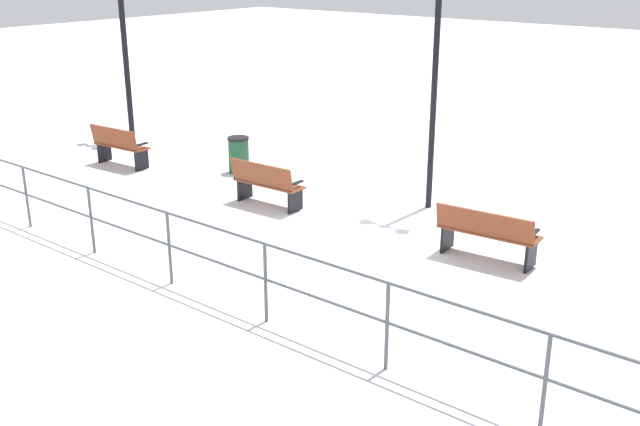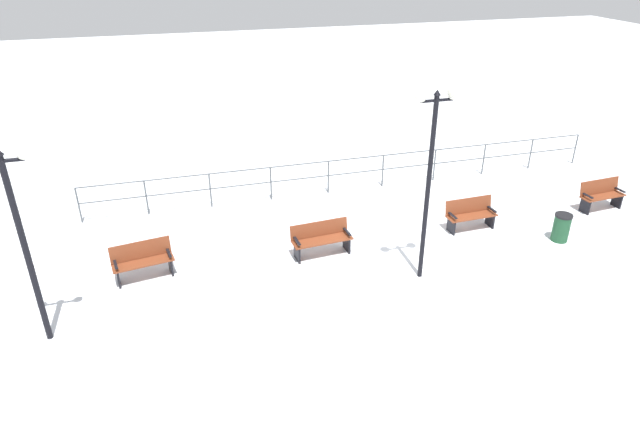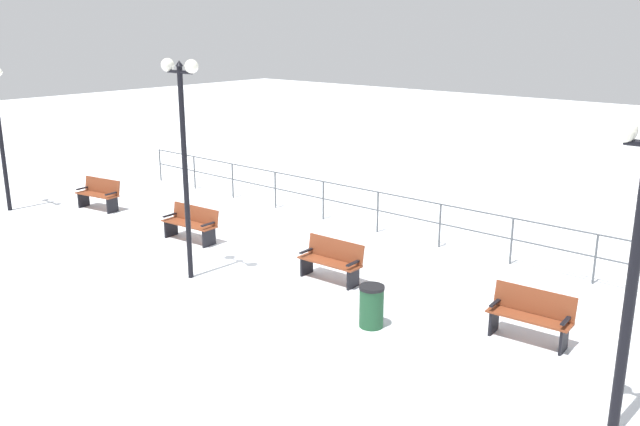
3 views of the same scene
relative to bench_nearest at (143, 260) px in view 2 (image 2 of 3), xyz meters
The scene contains 9 objects.
ground_plane 6.96m from the bench_nearest, 89.31° to the left, with size 80.00×80.00×0.00m, color white.
bench_nearest is the anchor object (origin of this frame).
bench_second 4.63m from the bench_nearest, 88.20° to the left, with size 0.67×1.67×0.90m.
bench_third 9.26m from the bench_nearest, 90.39° to the left, with size 0.56×1.53×0.91m.
bench_fourth 13.88m from the bench_nearest, 90.35° to the left, with size 0.59×1.51×0.95m.
lamppost_near 3.56m from the bench_nearest, 46.51° to the right, with size 0.23×1.01×4.33m.
lamppost_middle 7.58m from the bench_nearest, 74.36° to the left, with size 0.28×1.08×4.83m.
waterfront_railing 7.85m from the bench_nearest, 117.63° to the left, with size 0.05×17.61×1.16m.
trash_bin 11.44m from the bench_nearest, 83.49° to the left, with size 0.48×0.48×0.82m.
Camera 2 is at (12.44, -5.91, 7.77)m, focal length 30.83 mm.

